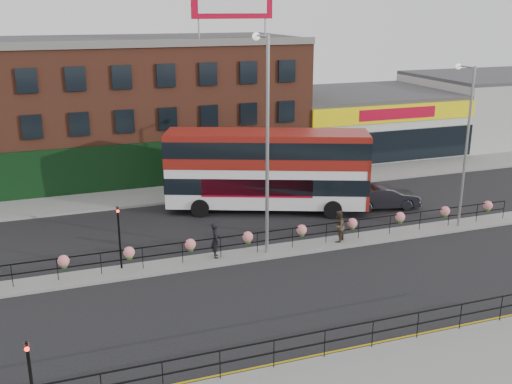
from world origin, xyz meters
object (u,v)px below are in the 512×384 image
object	(u,v)px
car	(384,197)
pedestrian_b	(338,226)
pedestrian_a	(216,240)
lamp_column_west	(265,127)
lamp_column_east	(465,133)
double_decker_bus	(268,163)

from	to	relation	value
car	pedestrian_b	bearing A→B (deg)	138.15
pedestrian_a	pedestrian_b	bearing A→B (deg)	-82.73
lamp_column_west	lamp_column_east	world-z (taller)	lamp_column_west
lamp_column_east	car	bearing A→B (deg)	117.08
double_decker_bus	pedestrian_a	world-z (taller)	double_decker_bus
pedestrian_b	lamp_column_west	bearing A→B (deg)	-43.20
pedestrian_a	pedestrian_b	size ratio (longest dim) A/B	1.07
car	lamp_column_east	size ratio (longest dim) A/B	0.52
car	pedestrian_b	world-z (taller)	pedestrian_b
double_decker_bus	pedestrian_a	xyz separation A→B (m)	(-5.30, -6.48, -2.05)
double_decker_bus	pedestrian_b	size ratio (longest dim) A/B	7.27
lamp_column_west	lamp_column_east	distance (m)	12.13
pedestrian_a	pedestrian_b	xyz separation A→B (m)	(6.94, -0.19, -0.06)
lamp_column_west	car	bearing A→B (deg)	23.82
car	pedestrian_a	distance (m)	13.25
lamp_column_east	lamp_column_west	bearing A→B (deg)	179.54
car	pedestrian_a	xyz separation A→B (m)	(-12.52, -4.32, 0.34)
car	lamp_column_west	xyz separation A→B (m)	(-9.82, -4.33, 6.01)
lamp_column_east	pedestrian_b	bearing A→B (deg)	-179.46
car	pedestrian_a	world-z (taller)	pedestrian_a
double_decker_bus	lamp_column_east	distance (m)	11.83
pedestrian_b	lamp_column_east	world-z (taller)	lamp_column_east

